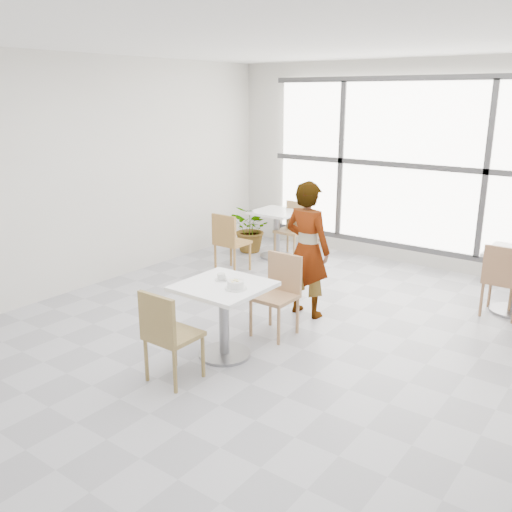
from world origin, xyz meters
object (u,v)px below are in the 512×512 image
Objects in this scene: bg_chair_left_far at (294,226)px; plant_left at (252,229)px; chair_far at (279,289)px; bg_chair_left_near at (229,239)px; person at (307,250)px; bg_table_left at (277,227)px; oatmeal_bowl at (236,284)px; main_table at (224,306)px; bg_chair_right_near at (503,276)px; coffee_cup at (221,277)px; chair_near at (167,331)px.

plant_left is (-0.69, -0.19, -0.11)m from bg_chair_left_far.
chair_far and bg_chair_left_near have the same top height.
bg_table_left is at bearing -43.84° from person.
bg_chair_left_near is (-0.10, -1.06, 0.01)m from bg_table_left.
bg_table_left is at bearing -134.03° from bg_chair_left_far.
oatmeal_bowl is 3.91m from plant_left.
bg_chair_left_far is (-1.36, 3.35, -0.02)m from main_table.
coffee_cup is at bearing 51.88° from bg_chair_right_near.
plant_left is at bearing -36.38° from person.
main_table is 0.29m from coffee_cup.
bg_chair_right_near is at bearing -7.92° from bg_table_left.
bg_table_left is at bearing -7.92° from bg_chair_right_near.
bg_chair_right_near is (1.93, 2.67, -0.02)m from main_table.
chair_far reaches higher than plant_left.
coffee_cup is 0.18× the size of bg_chair_left_far.
plant_left is (-2.06, 3.16, -0.13)m from main_table.
chair_near and bg_chair_right_near have the same top height.
person is at bearing 86.85° from main_table.
bg_chair_right_near is at bearing 45.93° from chair_far.
chair_far and bg_chair_right_near have the same top height.
plant_left reaches higher than main_table.
chair_far is 0.55× the size of person.
chair_near is at bearing 59.43° from bg_chair_right_near.
bg_chair_left_far is (0.30, 1.26, 0.00)m from bg_chair_left_near.
chair_far reaches higher than oatmeal_bowl.
coffee_cup is at bearing 138.51° from main_table.
coffee_cup is 3.67m from plant_left.
main_table is 5.03× the size of coffee_cup.
bg_chair_right_near is 4.02m from plant_left.
chair_near and bg_chair_left_near have the same top height.
coffee_cup is 3.41m from bg_table_left.
bg_chair_right_near reaches higher than plant_left.
bg_chair_right_near is (1.76, 2.69, -0.29)m from oatmeal_bowl.
bg_table_left is (-1.49, 3.86, -0.01)m from chair_near.
plant_left is at bearing -69.69° from bg_chair_left_near.
coffee_cup is 3.29m from bg_chair_right_near.
bg_chair_right_near is at bearing -7.08° from plant_left.
plant_left reaches higher than bg_table_left.
bg_chair_left_near is at bearing -103.35° from bg_chair_left_far.
bg_chair_right_near reaches higher than main_table.
chair_far is 1.16× the size of bg_table_left.
person reaches higher than bg_chair_left_near.
chair_far is 2.62m from bg_chair_right_near.
bg_chair_left_near reaches higher than plant_left.
bg_chair_right_near reaches higher than coffee_cup.
person is at bearing -93.75° from chair_near.
bg_chair_left_far is (-1.53, 3.38, -0.29)m from oatmeal_bowl.
main_table is at bearing -67.91° from bg_chair_left_far.
bg_chair_left_far is 3.36m from bg_chair_right_near.
person is at bearing 158.40° from bg_chair_left_near.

